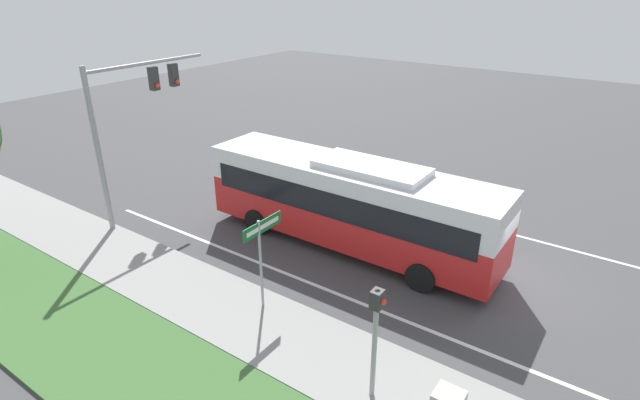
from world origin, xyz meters
The scene contains 7 objects.
ground_plane centered at (0.00, 0.00, 0.00)m, with size 80.00×80.00×0.00m, color #424244.
lane_divider_near centered at (-3.60, 0.00, 0.00)m, with size 0.14×30.00×0.01m.
lane_divider_far centered at (3.60, 0.00, 0.00)m, with size 0.14×30.00×0.01m.
bus centered at (-0.75, 5.60, 1.86)m, with size 2.65×11.07×3.37m.
signal_gantry centered at (-3.44, 13.78, 4.49)m, with size 5.43×0.41×6.35m.
pedestrian_signal centered at (-6.70, 1.24, 2.08)m, with size 0.28×0.34×3.05m.
street_sign centered at (-5.44, 5.63, 2.11)m, with size 1.58×0.08×2.96m.
Camera 1 is at (-14.65, -2.81, 9.15)m, focal length 28.00 mm.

